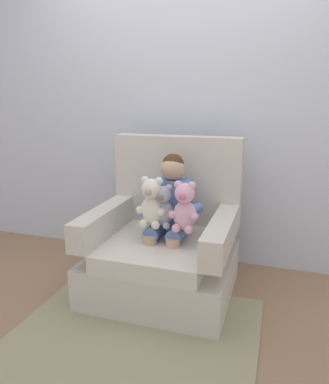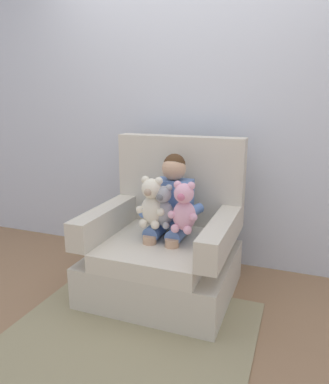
{
  "view_description": "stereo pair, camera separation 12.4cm",
  "coord_description": "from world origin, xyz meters",
  "px_view_note": "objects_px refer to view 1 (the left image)",
  "views": [
    {
      "loc": [
        0.75,
        -2.28,
        1.38
      ],
      "look_at": [
        0.03,
        -0.05,
        0.77
      ],
      "focal_mm": 34.05,
      "sensor_mm": 36.0,
      "label": 1
    },
    {
      "loc": [
        0.87,
        -2.24,
        1.38
      ],
      "look_at": [
        0.03,
        -0.05,
        0.77
      ],
      "focal_mm": 34.05,
      "sensor_mm": 36.0,
      "label": 2
    }
  ],
  "objects_px": {
    "armchair": "(165,246)",
    "plush_grey": "(163,207)",
    "plush_pink": "(185,208)",
    "plush_cream": "(152,203)",
    "seated_child": "(170,207)"
  },
  "relations": [
    {
      "from": "armchair",
      "to": "seated_child",
      "type": "bearing_deg",
      "value": 16.84
    },
    {
      "from": "plush_pink",
      "to": "armchair",
      "type": "bearing_deg",
      "value": 152.1
    },
    {
      "from": "armchair",
      "to": "plush_cream",
      "type": "height_order",
      "value": "armchair"
    },
    {
      "from": "plush_grey",
      "to": "plush_cream",
      "type": "bearing_deg",
      "value": -148.83
    },
    {
      "from": "plush_pink",
      "to": "plush_grey",
      "type": "relative_size",
      "value": 1.13
    },
    {
      "from": "armchair",
      "to": "plush_pink",
      "type": "bearing_deg",
      "value": -39.22
    },
    {
      "from": "armchair",
      "to": "plush_grey",
      "type": "distance_m",
      "value": 0.35
    },
    {
      "from": "armchair",
      "to": "plush_cream",
      "type": "bearing_deg",
      "value": -110.82
    },
    {
      "from": "seated_child",
      "to": "plush_grey",
      "type": "height_order",
      "value": "seated_child"
    },
    {
      "from": "plush_pink",
      "to": "plush_grey",
      "type": "xyz_separation_m",
      "value": [
        -0.16,
        0.04,
        -0.02
      ]
    },
    {
      "from": "plush_pink",
      "to": "plush_cream",
      "type": "bearing_deg",
      "value": -172.7
    },
    {
      "from": "armchair",
      "to": "seated_child",
      "type": "distance_m",
      "value": 0.3
    },
    {
      "from": "seated_child",
      "to": "plush_cream",
      "type": "bearing_deg",
      "value": -123.12
    },
    {
      "from": "armchair",
      "to": "plush_grey",
      "type": "bearing_deg",
      "value": -78.09
    },
    {
      "from": "plush_cream",
      "to": "plush_pink",
      "type": "height_order",
      "value": "plush_cream"
    }
  ]
}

